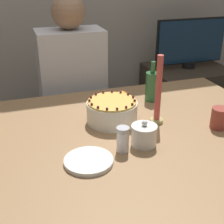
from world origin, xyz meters
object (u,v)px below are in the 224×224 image
(sugar_shaker, at_px, (123,139))
(tv_monitor, at_px, (191,43))
(bottle, at_px, (152,86))
(cake, at_px, (112,111))
(sugar_bowl, at_px, (144,135))
(candle, at_px, (158,96))
(person_man_blue_shirt, at_px, (74,107))

(sugar_shaker, relative_size, tv_monitor, 0.17)
(sugar_shaker, distance_m, tv_monitor, 1.55)
(bottle, bearing_deg, cake, -147.96)
(cake, bearing_deg, bottle, 32.04)
(sugar_bowl, height_order, candle, candle)
(person_man_blue_shirt, bearing_deg, cake, 95.92)
(cake, xyz_separation_m, bottle, (0.28, 0.18, 0.03))
(bottle, relative_size, tv_monitor, 0.36)
(candle, height_order, person_man_blue_shirt, person_man_blue_shirt)
(candle, bearing_deg, bottle, 70.40)
(bottle, xyz_separation_m, tv_monitor, (0.68, 0.75, 0.02))
(sugar_bowl, bearing_deg, tv_monitor, 52.02)
(candle, xyz_separation_m, bottle, (0.09, 0.25, -0.05))
(candle, xyz_separation_m, tv_monitor, (0.77, 1.00, -0.03))
(sugar_bowl, distance_m, sugar_shaker, 0.10)
(candle, bearing_deg, cake, 158.91)
(sugar_shaker, distance_m, candle, 0.31)
(bottle, bearing_deg, sugar_bowl, -118.43)
(person_man_blue_shirt, bearing_deg, sugar_bowl, 98.04)
(sugar_shaker, bearing_deg, person_man_blue_shirt, 91.56)
(cake, relative_size, sugar_shaker, 2.26)
(sugar_bowl, xyz_separation_m, candle, (0.14, 0.16, 0.09))
(sugar_bowl, distance_m, tv_monitor, 1.47)
(cake, distance_m, sugar_shaker, 0.26)
(sugar_shaker, bearing_deg, bottle, 53.33)
(person_man_blue_shirt, bearing_deg, tv_monitor, -163.32)
(sugar_bowl, relative_size, candle, 0.35)
(cake, xyz_separation_m, person_man_blue_shirt, (-0.06, 0.61, -0.24))
(sugar_bowl, height_order, person_man_blue_shirt, person_man_blue_shirt)
(cake, bearing_deg, person_man_blue_shirt, 95.92)
(cake, bearing_deg, tv_monitor, 43.74)
(tv_monitor, bearing_deg, candle, -127.74)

